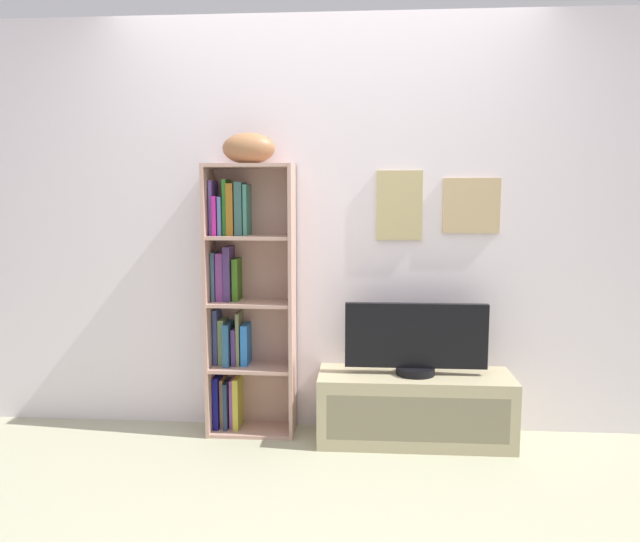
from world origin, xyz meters
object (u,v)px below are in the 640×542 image
object	(u,v)px
bookshelf	(242,300)
football	(249,148)
tv_stand	(415,408)
television	(416,339)

from	to	relation	value
bookshelf	football	size ratio (longest dim) A/B	5.32
tv_stand	television	size ratio (longest dim) A/B	1.37
television	football	bearing A→B (deg)	175.92
tv_stand	television	bearing A→B (deg)	90.00
football	television	size ratio (longest dim) A/B	0.37
television	tv_stand	bearing A→B (deg)	-90.00
bookshelf	football	world-z (taller)	football
tv_stand	bookshelf	bearing A→B (deg)	174.33
bookshelf	tv_stand	distance (m)	1.17
television	bookshelf	bearing A→B (deg)	174.40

